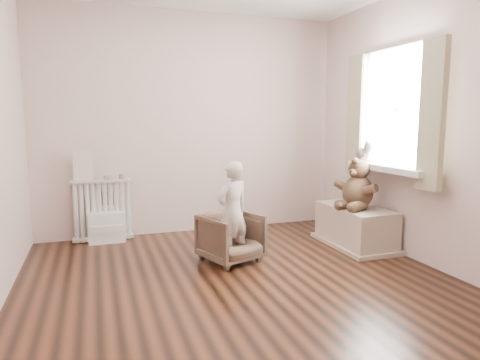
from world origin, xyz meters
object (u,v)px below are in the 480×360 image
object	(u,v)px
toy_vanity	(106,217)
armchair	(231,238)
toy_bench	(355,227)
plush_cat	(364,152)
child	(232,212)
radiator	(102,207)
teddy_bear	(358,185)

from	to	relation	value
toy_vanity	armchair	bearing A→B (deg)	-44.99
toy_bench	plush_cat	distance (m)	0.82
toy_vanity	armchair	distance (m)	1.57
child	armchair	bearing A→B (deg)	-110.93
radiator	toy_vanity	distance (m)	0.12
child	radiator	bearing A→B (deg)	-67.01
toy_vanity	plush_cat	world-z (taller)	plush_cat
armchair	teddy_bear	size ratio (longest dim) A/B	0.96
plush_cat	radiator	bearing A→B (deg)	178.41
toy_vanity	child	xyz separation A→B (m)	(1.11, -1.16, 0.22)
radiator	plush_cat	world-z (taller)	plush_cat
radiator	toy_bench	world-z (taller)	radiator
teddy_bear	plush_cat	bearing A→B (deg)	21.73
armchair	teddy_bear	world-z (taller)	teddy_bear
armchair	child	distance (m)	0.27
child	plush_cat	distance (m)	1.66
toy_vanity	child	bearing A→B (deg)	-46.26
radiator	armchair	bearing A→B (deg)	-44.84
teddy_bear	toy_vanity	bearing A→B (deg)	133.81
toy_bench	teddy_bear	world-z (taller)	teddy_bear
radiator	teddy_bear	size ratio (longest dim) A/B	1.30
teddy_bear	armchair	bearing A→B (deg)	157.47
toy_vanity	child	size ratio (longest dim) A/B	0.64
radiator	plush_cat	xyz separation A→B (m)	(2.72, -0.98, 0.61)
radiator	toy_vanity	world-z (taller)	radiator
toy_vanity	armchair	world-z (taller)	toy_vanity
radiator	teddy_bear	distance (m)	2.80
plush_cat	toy_vanity	bearing A→B (deg)	178.73
toy_vanity	teddy_bear	size ratio (longest dim) A/B	1.15
radiator	armchair	distance (m)	1.62
armchair	toy_bench	size ratio (longest dim) A/B	0.57
armchair	toy_bench	bearing A→B (deg)	-18.37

